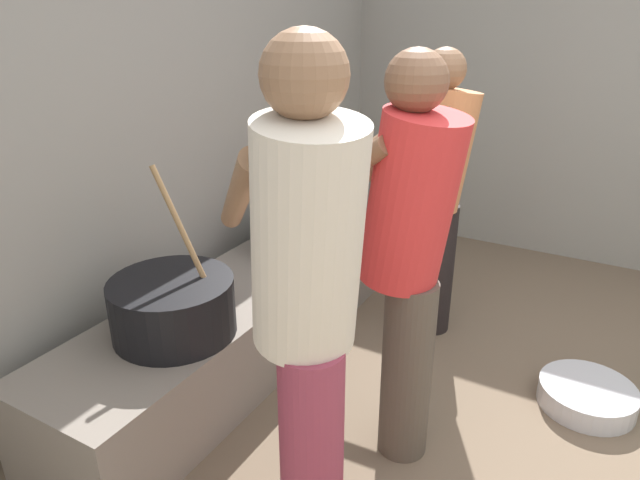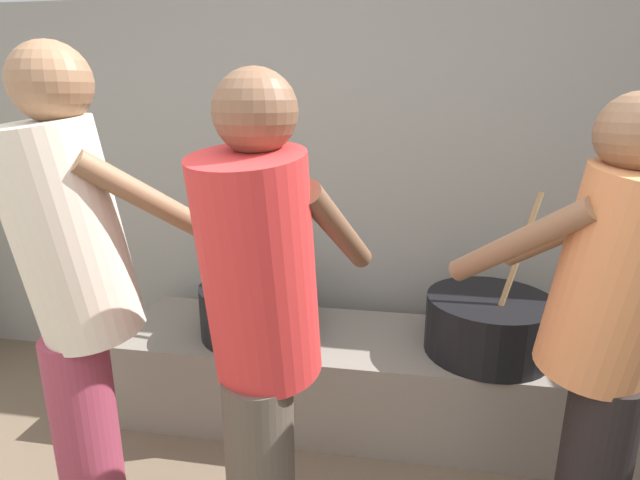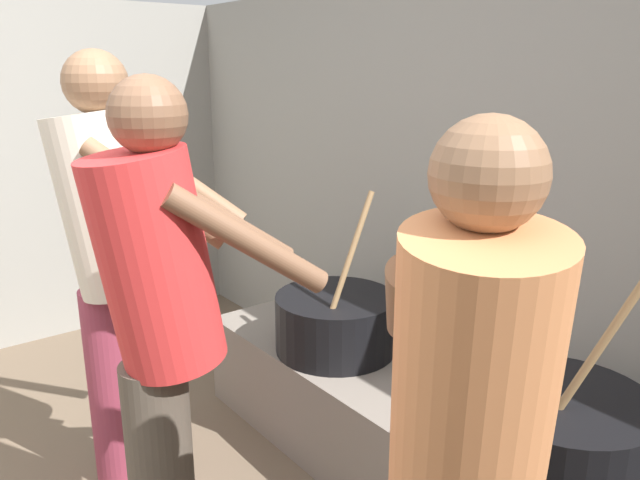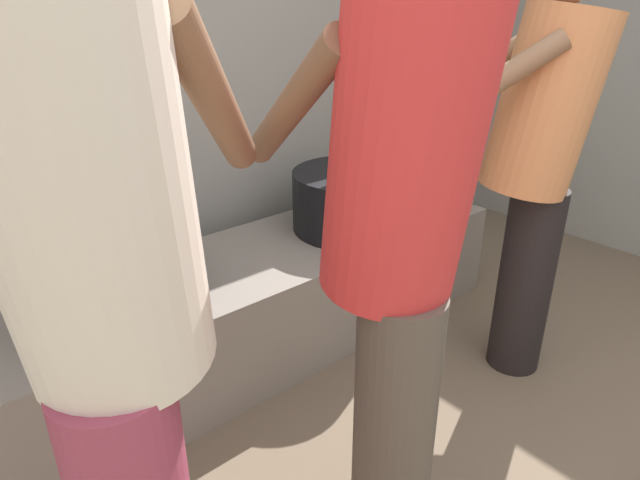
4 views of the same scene
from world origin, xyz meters
name	(u,v)px [view 4 (image 4 of 4)]	position (x,y,z in m)	size (l,w,h in m)	color
block_enclosure_rear	(144,97)	(0.00, 2.31, 0.99)	(5.01, 0.20, 1.98)	gray
hearth_ledge	(251,305)	(0.12, 1.79, 0.21)	(2.34, 0.60, 0.43)	slate
cooking_pot_main	(355,200)	(0.64, 1.74, 0.56)	(0.54, 0.54, 0.71)	black
cooking_pot_secondary	(117,274)	(-0.41, 1.75, 0.55)	(0.52, 0.52, 0.70)	black
cook_in_cream_shirt	(104,288)	(-0.70, 0.92, 0.96)	(0.70, 0.72, 1.67)	#8C3347
cook_in_orange_shirt	(538,152)	(0.84, 1.05, 0.87)	(0.68, 0.68, 1.54)	black
cook_in_red_shirt	(398,231)	(-0.11, 0.85, 0.91)	(0.47, 0.72, 1.59)	#4C4238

